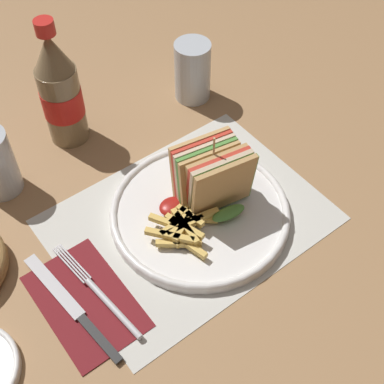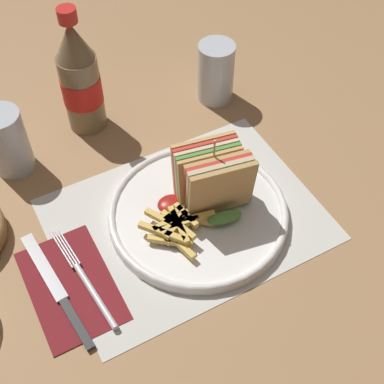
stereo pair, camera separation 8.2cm
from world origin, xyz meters
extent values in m
plane|color=#9E754C|center=(0.00, 0.00, 0.00)|extent=(4.00, 4.00, 0.00)
cube|color=silver|center=(0.00, 0.03, 0.00)|extent=(0.41, 0.31, 0.00)
cylinder|color=white|center=(0.02, 0.02, 0.01)|extent=(0.28, 0.28, 0.01)
torus|color=white|center=(0.02, 0.02, 0.01)|extent=(0.28, 0.28, 0.01)
cube|color=tan|center=(0.05, 0.00, 0.07)|extent=(0.10, 0.04, 0.10)
cube|color=#518E3D|center=(0.05, 0.00, 0.07)|extent=(0.10, 0.04, 0.10)
cube|color=beige|center=(0.05, 0.01, 0.07)|extent=(0.10, 0.04, 0.10)
cube|color=red|center=(0.05, 0.02, 0.07)|extent=(0.10, 0.04, 0.10)
cube|color=tan|center=(0.05, 0.03, 0.07)|extent=(0.10, 0.04, 0.10)
ellipsoid|color=#518E3D|center=(0.04, -0.02, 0.03)|extent=(0.06, 0.03, 0.02)
cube|color=tan|center=(0.04, 0.03, 0.07)|extent=(0.10, 0.04, 0.10)
cube|color=#518E3D|center=(0.04, 0.04, 0.07)|extent=(0.10, 0.04, 0.10)
cube|color=beige|center=(0.05, 0.04, 0.07)|extent=(0.10, 0.04, 0.10)
cube|color=red|center=(0.05, 0.05, 0.07)|extent=(0.10, 0.04, 0.10)
cube|color=tan|center=(0.05, 0.06, 0.07)|extent=(0.10, 0.04, 0.10)
ellipsoid|color=#518E3D|center=(0.04, 0.02, 0.03)|extent=(0.06, 0.03, 0.02)
cylinder|color=tan|center=(0.05, 0.03, 0.09)|extent=(0.00, 0.00, 0.13)
cube|color=#E0B756|center=(0.01, 0.00, 0.02)|extent=(0.04, 0.04, 0.01)
cube|color=#E0B756|center=(-0.05, -0.01, 0.02)|extent=(0.06, 0.05, 0.01)
cube|color=#E0B756|center=(-0.04, -0.03, 0.02)|extent=(0.02, 0.06, 0.01)
cube|color=#E0B756|center=(-0.02, 0.00, 0.02)|extent=(0.07, 0.04, 0.01)
cube|color=#E0B756|center=(-0.04, 0.02, 0.03)|extent=(0.03, 0.05, 0.01)
cube|color=#E0B756|center=(-0.02, 0.02, 0.03)|extent=(0.05, 0.02, 0.01)
cube|color=#E0B756|center=(-0.03, 0.01, 0.03)|extent=(0.07, 0.01, 0.01)
cube|color=#E0B756|center=(-0.03, 0.00, 0.03)|extent=(0.02, 0.07, 0.01)
cube|color=#E0B756|center=(-0.03, 0.00, 0.03)|extent=(0.06, 0.02, 0.01)
cube|color=#E0B756|center=(0.00, 0.00, 0.03)|extent=(0.06, 0.02, 0.01)
cube|color=#E0B756|center=(-0.03, 0.00, 0.03)|extent=(0.03, 0.07, 0.01)
cube|color=#E0B756|center=(-0.01, 0.01, 0.03)|extent=(0.02, 0.05, 0.01)
cube|color=#E0B756|center=(-0.03, 0.00, 0.03)|extent=(0.05, 0.03, 0.01)
cube|color=#E0B756|center=(-0.05, 0.00, 0.03)|extent=(0.05, 0.06, 0.01)
ellipsoid|color=maroon|center=(-0.02, 0.05, 0.03)|extent=(0.04, 0.03, 0.01)
cube|color=maroon|center=(-0.20, 0.00, 0.00)|extent=(0.11, 0.18, 0.00)
cylinder|color=silver|center=(-0.18, -0.04, 0.01)|extent=(0.02, 0.12, 0.01)
cylinder|color=silver|center=(-0.19, 0.06, 0.01)|extent=(0.01, 0.08, 0.00)
cylinder|color=silver|center=(-0.19, 0.06, 0.01)|extent=(0.01, 0.08, 0.00)
cylinder|color=silver|center=(-0.18, 0.06, 0.01)|extent=(0.01, 0.08, 0.00)
cylinder|color=silver|center=(-0.18, 0.06, 0.01)|extent=(0.01, 0.08, 0.00)
cube|color=black|center=(-0.21, -0.06, 0.01)|extent=(0.02, 0.09, 0.00)
cube|color=silver|center=(-0.22, 0.05, 0.01)|extent=(0.03, 0.13, 0.00)
cylinder|color=#7A6647|center=(-0.05, 0.31, 0.07)|extent=(0.07, 0.07, 0.14)
cylinder|color=red|center=(-0.05, 0.31, 0.08)|extent=(0.07, 0.07, 0.05)
cone|color=#7A6647|center=(-0.05, 0.31, 0.18)|extent=(0.06, 0.06, 0.07)
cylinder|color=red|center=(-0.05, 0.31, 0.22)|extent=(0.03, 0.03, 0.02)
cylinder|color=silver|center=(0.19, 0.26, 0.06)|extent=(0.07, 0.07, 0.11)
cylinder|color=silver|center=(-0.20, 0.27, 0.06)|extent=(0.07, 0.07, 0.11)
cylinder|color=black|center=(-0.20, 0.27, 0.02)|extent=(0.06, 0.06, 0.04)
camera|label=1|loc=(-0.30, -0.37, 0.67)|focal=50.00mm
camera|label=2|loc=(-0.23, -0.42, 0.67)|focal=50.00mm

